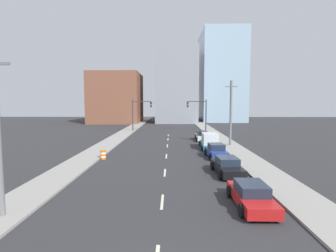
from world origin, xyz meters
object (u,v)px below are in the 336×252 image
traffic_barrel (103,155)px  box_truck_teal (210,141)px  traffic_signal_right (201,111)px  sedan_red (251,195)px  sedan_black (227,166)px  sedan_blue (216,151)px  traffic_signal_left (138,111)px  utility_pole_right_mid (231,113)px  sedan_white (202,136)px

traffic_barrel → box_truck_teal: size_ratio=0.17×
traffic_signal_right → sedan_red: bearing=-92.0°
sedan_black → sedan_blue: bearing=84.8°
traffic_signal_left → utility_pole_right_mid: utility_pole_right_mid is taller
utility_pole_right_mid → sedan_red: size_ratio=1.87×
utility_pole_right_mid → sedan_red: bearing=-99.4°
traffic_signal_left → box_truck_teal: 23.12m
traffic_signal_right → sedan_black: size_ratio=1.36×
traffic_signal_left → sedan_blue: (11.65, -25.21, -3.52)m
box_truck_teal → traffic_signal_right: bearing=88.8°
sedan_black → sedan_red: bearing=-93.7°
traffic_signal_left → traffic_barrel: size_ratio=6.89×
traffic_barrel → box_truck_teal: box_truck_teal is taller
box_truck_teal → sedan_white: (-0.09, 7.37, -0.28)m
traffic_signal_right → sedan_black: traffic_signal_right is taller
traffic_signal_right → sedan_black: bearing=-92.4°
sedan_blue → box_truck_teal: (0.09, 5.56, 0.26)m
traffic_signal_left → traffic_signal_right: bearing=0.0°
box_truck_teal → sedan_white: box_truck_teal is taller
traffic_barrel → sedan_red: sedan_red is taller
traffic_signal_right → sedan_white: traffic_signal_right is taller
utility_pole_right_mid → sedan_white: bearing=119.3°
utility_pole_right_mid → box_truck_teal: 5.05m
box_truck_teal → sedan_red: bearing=-89.3°
utility_pole_right_mid → sedan_blue: bearing=-113.2°
traffic_barrel → sedan_white: (12.03, 13.98, 0.18)m
sedan_blue → sedan_white: 12.93m
traffic_signal_left → utility_pole_right_mid: (14.80, -17.88, 0.35)m
sedan_blue → sedan_white: size_ratio=0.93×
box_truck_teal → sedan_white: 7.37m
utility_pole_right_mid → box_truck_teal: (-3.05, -1.77, -3.61)m
utility_pole_right_mid → sedan_black: utility_pole_right_mid is taller
traffic_signal_right → sedan_white: (-1.10, -12.28, -3.54)m
box_truck_teal → sedan_white: size_ratio=1.22×
utility_pole_right_mid → sedan_red: utility_pole_right_mid is taller
traffic_signal_right → sedan_red: (-1.37, -38.57, -3.56)m
traffic_signal_left → sedan_red: traffic_signal_left is taller
traffic_signal_right → sedan_red: size_ratio=1.38×
box_truck_teal → utility_pole_right_mid: bearing=31.9°
utility_pole_right_mid → sedan_black: bearing=-103.6°
utility_pole_right_mid → traffic_signal_left: bearing=129.6°
traffic_barrel → sedan_black: sedan_black is taller
utility_pole_right_mid → sedan_black: (-3.36, -13.92, -3.88)m
traffic_barrel → sedan_blue: size_ratio=0.21×
sedan_blue → sedan_white: sedan_blue is taller
sedan_red → box_truck_teal: size_ratio=0.82×
traffic_signal_right → traffic_barrel: traffic_signal_right is taller
utility_pole_right_mid → box_truck_teal: bearing=-149.9°
traffic_signal_left → traffic_barrel: 26.53m
sedan_black → sedan_blue: size_ratio=1.09×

